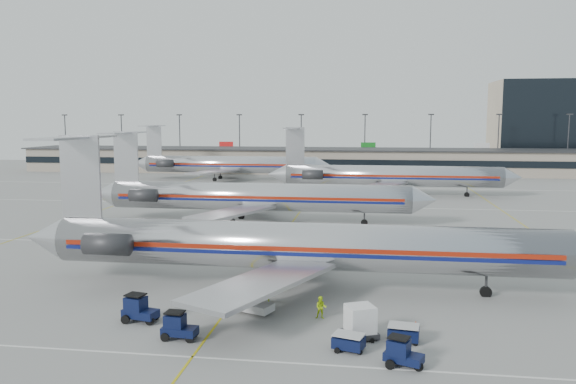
% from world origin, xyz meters
% --- Properties ---
extents(ground, '(260.00, 260.00, 0.00)m').
position_xyz_m(ground, '(0.00, 0.00, 0.00)').
color(ground, gray).
rests_on(ground, ground).
extents(apron_markings, '(160.00, 0.15, 0.02)m').
position_xyz_m(apron_markings, '(0.00, 10.00, 0.01)').
color(apron_markings, silver).
rests_on(apron_markings, ground).
extents(terminal, '(162.00, 17.00, 6.25)m').
position_xyz_m(terminal, '(0.00, 97.97, 3.16)').
color(terminal, gray).
rests_on(terminal, ground).
extents(light_mast_row, '(163.60, 0.40, 15.28)m').
position_xyz_m(light_mast_row, '(0.00, 112.00, 8.58)').
color(light_mast_row, '#38383D').
rests_on(light_mast_row, ground).
extents(distant_building, '(30.00, 20.00, 25.00)m').
position_xyz_m(distant_building, '(62.00, 128.00, 12.50)').
color(distant_building, tan).
rests_on(distant_building, ground).
extents(jet_foreground, '(47.28, 27.84, 12.38)m').
position_xyz_m(jet_foreground, '(3.84, -4.09, 3.59)').
color(jet_foreground, silver).
rests_on(jet_foreground, ground).
extents(jet_second_row, '(46.30, 27.26, 12.12)m').
position_xyz_m(jet_second_row, '(-5.30, 24.48, 3.52)').
color(jet_second_row, silver).
rests_on(jet_second_row, ground).
extents(jet_third_row, '(45.31, 27.87, 12.39)m').
position_xyz_m(jet_third_row, '(13.32, 54.75, 3.60)').
color(jet_third_row, silver).
rests_on(jet_third_row, ground).
extents(jet_back_row, '(45.90, 28.23, 12.55)m').
position_xyz_m(jet_back_row, '(-21.82, 75.80, 3.64)').
color(jet_back_row, silver).
rests_on(jet_back_row, ground).
extents(tug_left, '(2.55, 1.67, 1.91)m').
position_xyz_m(tug_left, '(-5.34, -12.98, 0.87)').
color(tug_left, '#091133').
rests_on(tug_left, ground).
extents(tug_center, '(2.23, 1.23, 1.76)m').
position_xyz_m(tug_center, '(-1.71, -15.53, 0.80)').
color(tug_center, '#091133').
rests_on(tug_center, ground).
extents(tug_right, '(2.33, 1.76, 1.70)m').
position_xyz_m(tug_right, '(11.80, -17.56, 0.77)').
color(tug_right, '#091133').
rests_on(tug_right, ground).
extents(cart_inner, '(2.04, 1.67, 1.00)m').
position_xyz_m(cart_inner, '(8.85, -15.81, 0.53)').
color(cart_inner, '#091133').
rests_on(cart_inner, ground).
extents(cart_outer, '(2.01, 1.51, 1.05)m').
position_xyz_m(cart_outer, '(12.14, -14.00, 0.56)').
color(cart_outer, '#091133').
rests_on(cart_outer, ground).
extents(uld_container, '(2.47, 2.31, 2.09)m').
position_xyz_m(uld_container, '(9.49, -13.80, 1.05)').
color(uld_container, '#2D2D30').
rests_on(uld_container, ground).
extents(belt_loader, '(4.79, 2.80, 2.46)m').
position_xyz_m(belt_loader, '(1.53, -10.01, 0.66)').
color(belt_loader, '#ABABAB').
rests_on(belt_loader, ground).
extents(ramp_worker_near, '(0.76, 0.71, 1.74)m').
position_xyz_m(ramp_worker_near, '(2.55, -7.87, 0.87)').
color(ramp_worker_near, '#B5E415').
rests_on(ramp_worker_near, ground).
extents(ramp_worker_far, '(0.77, 0.61, 1.57)m').
position_xyz_m(ramp_worker_far, '(6.80, -10.68, 0.78)').
color(ramp_worker_far, '#BEE715').
rests_on(ramp_worker_far, ground).
extents(cone_right, '(0.45, 0.45, 0.54)m').
position_xyz_m(cone_right, '(13.07, -11.69, 0.27)').
color(cone_right, red).
rests_on(cone_right, ground).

